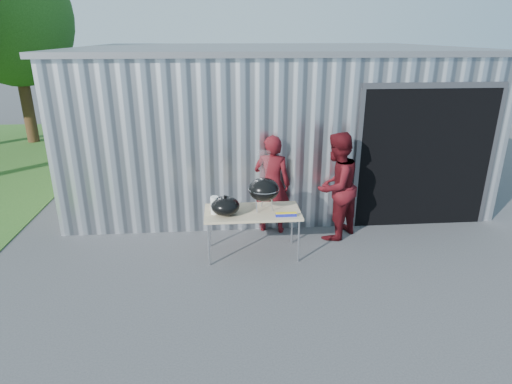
{
  "coord_description": "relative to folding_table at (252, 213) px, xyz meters",
  "views": [
    {
      "loc": [
        -0.32,
        -5.39,
        3.36
      ],
      "look_at": [
        0.19,
        0.82,
        1.05
      ],
      "focal_mm": 30.0,
      "sensor_mm": 36.0,
      "label": 1
    }
  ],
  "objects": [
    {
      "name": "building",
      "position": [
        0.78,
        3.81,
        0.83
      ],
      "size": [
        8.2,
        6.2,
        3.1
      ],
      "color": "silver",
      "rests_on": "ground"
    },
    {
      "name": "foil_box",
      "position": [
        0.49,
        -0.25,
        0.07
      ],
      "size": [
        0.32,
        0.05,
        0.06
      ],
      "color": "#171D9A",
      "rests_on": "folding_table"
    },
    {
      "name": "ground",
      "position": [
        -0.13,
        -0.78,
        -0.71
      ],
      "size": [
        80.0,
        80.0,
        0.0
      ],
      "primitive_type": "plane",
      "color": "#404043"
    },
    {
      "name": "white_tub",
      "position": [
        -0.55,
        0.16,
        0.09
      ],
      "size": [
        0.2,
        0.15,
        0.1
      ],
      "primitive_type": "cube",
      "color": "white",
      "rests_on": "folding_table"
    },
    {
      "name": "person_cook",
      "position": [
        0.41,
        0.86,
        0.17
      ],
      "size": [
        0.73,
        0.57,
        1.76
      ],
      "primitive_type": "imported",
      "rotation": [
        0.0,
        0.0,
        2.89
      ],
      "color": "#4C0D12",
      "rests_on": "ground"
    },
    {
      "name": "person_bystander",
      "position": [
        1.46,
        0.53,
        0.22
      ],
      "size": [
        1.14,
        1.13,
        1.86
      ],
      "primitive_type": "imported",
      "rotation": [
        0.0,
        0.0,
        3.88
      ],
      "color": "#4C0D12",
      "rests_on": "ground"
    },
    {
      "name": "paper_towels",
      "position": [
        -0.59,
        -0.05,
        0.18
      ],
      "size": [
        0.12,
        0.12,
        0.28
      ],
      "primitive_type": "cylinder",
      "color": "white",
      "rests_on": "folding_table"
    },
    {
      "name": "tree_far",
      "position": [
        -6.63,
        8.22,
        3.11
      ],
      "size": [
        3.54,
        3.54,
        5.87
      ],
      "color": "#442D19",
      "rests_on": "ground"
    },
    {
      "name": "grill_lid",
      "position": [
        -0.42,
        -0.1,
        0.18
      ],
      "size": [
        0.44,
        0.44,
        0.32
      ],
      "color": "black",
      "rests_on": "folding_table"
    },
    {
      "name": "kettle_grill",
      "position": [
        0.18,
        0.03,
        0.45
      ],
      "size": [
        0.49,
        0.49,
        0.95
      ],
      "color": "black",
      "rests_on": "folding_table"
    },
    {
      "name": "folding_table",
      "position": [
        0.0,
        0.0,
        0.0
      ],
      "size": [
        1.5,
        0.75,
        0.75
      ],
      "color": "tan",
      "rests_on": "ground"
    }
  ]
}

